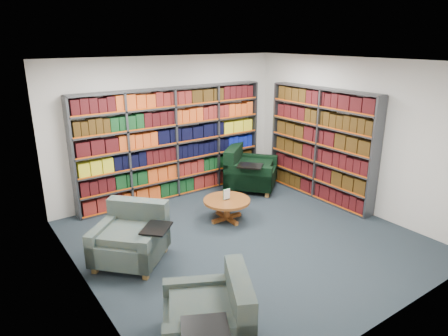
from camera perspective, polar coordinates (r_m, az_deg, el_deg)
room_shell at (r=6.10m, az=3.24°, el=1.69°), size 5.02×5.02×2.82m
bookshelf_back at (r=8.08m, az=-7.12°, el=3.47°), size 4.00×0.28×2.20m
bookshelf_right at (r=8.16m, az=13.61°, el=3.26°), size 0.28×2.50×2.20m
chair_teal_left at (r=6.06m, az=-12.93°, el=-9.73°), size 1.29×1.29×0.83m
chair_green_right at (r=8.61m, az=3.27°, el=-0.57°), size 1.41×1.41×0.91m
chair_teal_front at (r=4.45m, az=-1.34°, el=-20.77°), size 1.20×1.21×0.81m
coffee_table at (r=7.12m, az=0.40°, el=-5.11°), size 0.83×0.83×0.59m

